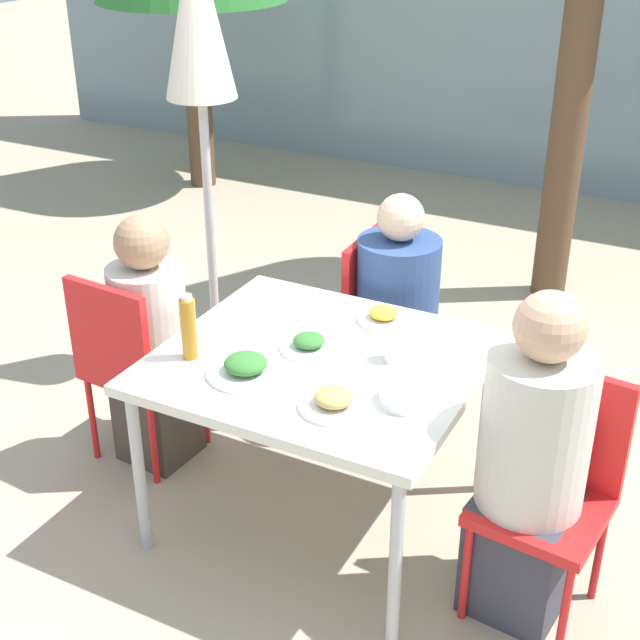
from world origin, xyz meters
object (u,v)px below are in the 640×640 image
at_px(chair_left, 130,357).
at_px(closed_umbrella, 199,48).
at_px(person_right, 531,470).
at_px(chair_right, 553,477).
at_px(salad_bowl, 407,395).
at_px(person_left, 152,347).
at_px(bottle, 189,328).
at_px(person_far, 396,322).
at_px(drinking_cup, 393,348).
at_px(chair_far, 384,315).

xyz_separation_m(chair_left, closed_umbrella, (-0.16, 0.85, 1.08)).
bearing_deg(chair_left, closed_umbrella, 104.77).
relative_size(chair_left, person_right, 0.72).
relative_size(chair_right, salad_bowl, 4.76).
relative_size(person_left, chair_right, 1.28).
distance_m(chair_right, person_right, 0.11).
relative_size(person_right, closed_umbrella, 0.56).
height_order(chair_left, salad_bowl, chair_left).
relative_size(person_left, bottle, 4.46).
bearing_deg(salad_bowl, person_left, 170.74).
height_order(person_far, drinking_cup, person_far).
distance_m(person_left, closed_umbrella, 1.33).
bearing_deg(closed_umbrella, chair_far, -1.55).
bearing_deg(salad_bowl, closed_umbrella, 145.59).
bearing_deg(salad_bowl, chair_left, 174.56).
relative_size(person_right, salad_bowl, 6.59).
height_order(chair_left, chair_far, same).
bearing_deg(chair_far, salad_bowl, 26.08).
relative_size(chair_right, bottle, 3.49).
relative_size(person_right, person_far, 1.09).
relative_size(person_far, salad_bowl, 6.06).
bearing_deg(bottle, drinking_cup, 25.85).
height_order(chair_right, bottle, bottle).
bearing_deg(chair_far, person_right, 43.98).
xyz_separation_m(person_left, drinking_cup, (1.05, 0.04, 0.24)).
distance_m(person_right, person_far, 1.19).
distance_m(chair_left, person_right, 1.69).
bearing_deg(salad_bowl, chair_far, 117.40).
distance_m(person_left, chair_far, 1.04).
height_order(person_right, drinking_cup, person_right).
distance_m(person_left, chair_right, 1.69).
bearing_deg(chair_left, bottle, -19.28).
bearing_deg(bottle, closed_umbrella, 120.35).
xyz_separation_m(chair_far, salad_bowl, (0.49, -0.95, 0.25)).
height_order(person_far, salad_bowl, person_far).
distance_m(person_far, bottle, 1.11).
bearing_deg(person_far, bottle, -23.29).
xyz_separation_m(person_left, chair_far, (0.72, 0.75, -0.02)).
distance_m(closed_umbrella, drinking_cup, 1.68).
height_order(person_left, closed_umbrella, closed_umbrella).
bearing_deg(drinking_cup, bottle, -154.15).
distance_m(drinking_cup, salad_bowl, 0.28).
xyz_separation_m(chair_right, bottle, (-1.29, -0.20, 0.34)).
distance_m(person_left, salad_bowl, 1.24).
height_order(person_left, person_far, person_left).
bearing_deg(person_right, person_far, -39.37).
bearing_deg(salad_bowl, person_far, 114.50).
relative_size(person_left, person_right, 0.92).
bearing_deg(person_far, chair_right, 47.41).
bearing_deg(drinking_cup, salad_bowl, -57.41).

